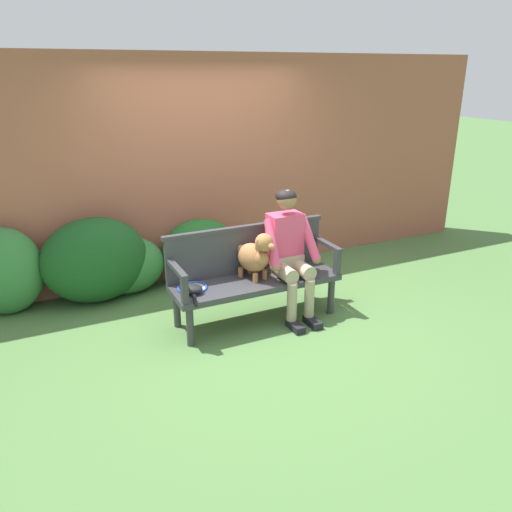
% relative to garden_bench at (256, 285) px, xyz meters
% --- Properties ---
extents(ground_plane, '(40.00, 40.00, 0.00)m').
position_rel_garden_bench_xyz_m(ground_plane, '(0.00, 0.00, -0.39)').
color(ground_plane, '#4C753D').
extents(brick_garden_fence, '(8.00, 0.30, 2.61)m').
position_rel_garden_bench_xyz_m(brick_garden_fence, '(0.00, 1.58, 0.91)').
color(brick_garden_fence, '#9E5642').
rests_on(brick_garden_fence, ground).
extents(hedge_bush_far_right, '(1.14, 0.69, 0.95)m').
position_rel_garden_bench_xyz_m(hedge_bush_far_right, '(-1.38, 1.17, 0.09)').
color(hedge_bush_far_right, '#194C1E').
rests_on(hedge_bush_far_right, ground).
extents(hedge_bush_far_left, '(0.82, 0.53, 0.66)m').
position_rel_garden_bench_xyz_m(hedge_bush_far_left, '(-1.01, 1.23, -0.06)').
color(hedge_bush_far_left, '#337538').
rests_on(hedge_bush_far_left, ground).
extents(hedge_bush_mid_right, '(0.92, 0.67, 0.76)m').
position_rel_garden_bench_xyz_m(hedge_bush_mid_right, '(-0.16, 1.21, -0.01)').
color(hedge_bush_mid_right, '#1E5B23').
rests_on(hedge_bush_mid_right, ground).
extents(hedge_bush_mid_left, '(0.75, 0.48, 0.94)m').
position_rel_garden_bench_xyz_m(hedge_bush_mid_left, '(-2.26, 1.25, 0.08)').
color(hedge_bush_mid_left, '#337538').
rests_on(hedge_bush_mid_left, ground).
extents(garden_bench, '(1.70, 0.53, 0.45)m').
position_rel_garden_bench_xyz_m(garden_bench, '(0.00, 0.00, 0.00)').
color(garden_bench, '#38383D').
rests_on(garden_bench, ground).
extents(bench_backrest, '(1.74, 0.06, 0.50)m').
position_rel_garden_bench_xyz_m(bench_backrest, '(0.00, 0.23, 0.31)').
color(bench_backrest, '#38383D').
rests_on(bench_backrest, garden_bench).
extents(bench_armrest_left_end, '(0.06, 0.53, 0.28)m').
position_rel_garden_bench_xyz_m(bench_armrest_left_end, '(-0.81, -0.09, 0.26)').
color(bench_armrest_left_end, '#38383D').
rests_on(bench_armrest_left_end, garden_bench).
extents(bench_armrest_right_end, '(0.06, 0.53, 0.28)m').
position_rel_garden_bench_xyz_m(bench_armrest_right_end, '(0.81, -0.09, 0.26)').
color(bench_armrest_right_end, '#38383D').
rests_on(bench_armrest_right_end, garden_bench).
extents(person_seated, '(0.56, 0.66, 1.32)m').
position_rel_garden_bench_xyz_m(person_seated, '(0.36, -0.02, 0.33)').
color(person_seated, black).
rests_on(person_seated, ground).
extents(dog_on_bench, '(0.34, 0.50, 0.50)m').
position_rel_garden_bench_xyz_m(dog_on_bench, '(0.00, 0.02, 0.31)').
color(dog_on_bench, '#AD7042').
rests_on(dog_on_bench, garden_bench).
extents(tennis_racket, '(0.35, 0.58, 0.03)m').
position_rel_garden_bench_xyz_m(tennis_racket, '(-0.65, 0.03, 0.07)').
color(tennis_racket, blue).
rests_on(tennis_racket, garden_bench).
extents(baseball_glove, '(0.28, 0.27, 0.09)m').
position_rel_garden_bench_xyz_m(baseball_glove, '(-0.69, -0.03, 0.10)').
color(baseball_glove, black).
rests_on(baseball_glove, garden_bench).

